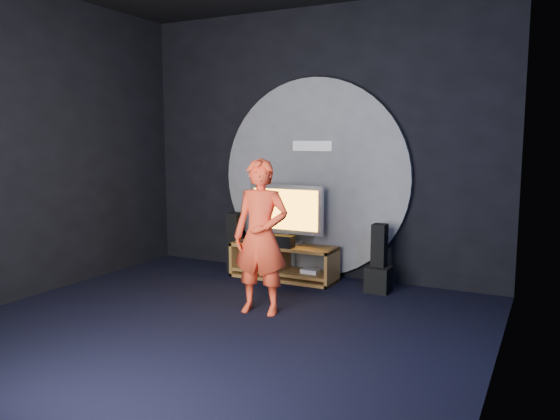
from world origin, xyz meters
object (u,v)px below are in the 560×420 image
object	(u,v)px
media_console	(284,264)
tower_speaker_right	(379,258)
tv	(286,212)
tower_speaker_left	(235,242)
player	(261,237)
subwoofer	(378,279)

from	to	relation	value
media_console	tower_speaker_right	distance (m)	1.28
media_console	tv	bearing A→B (deg)	96.03
media_console	tower_speaker_left	xyz separation A→B (m)	(-0.79, 0.06, 0.21)
tower_speaker_left	player	size ratio (longest dim) A/B	0.50
media_console	tv	size ratio (longest dim) A/B	1.36
media_console	tv	distance (m)	0.68
tower_speaker_right	media_console	bearing A→B (deg)	-179.50
tower_speaker_right	tower_speaker_left	bearing A→B (deg)	178.71
tv	subwoofer	size ratio (longest dim) A/B	3.37
tower_speaker_left	tower_speaker_right	world-z (taller)	same
media_console	subwoofer	world-z (taller)	media_console
tower_speaker_right	tv	bearing A→B (deg)	177.46
tv	subwoofer	xyz separation A→B (m)	(1.28, -0.10, -0.72)
tower_speaker_left	player	xyz separation A→B (m)	(1.19, -1.40, 0.40)
tv	tower_speaker_right	xyz separation A→B (m)	(1.27, -0.06, -0.47)
tower_speaker_right	subwoofer	distance (m)	0.26
media_console	subwoofer	bearing A→B (deg)	-1.51
media_console	tower_speaker_right	xyz separation A→B (m)	(1.26, 0.01, 0.21)
media_console	tower_speaker_right	size ratio (longest dim) A/B	1.72
subwoofer	player	world-z (taller)	player
tower_speaker_left	media_console	bearing A→B (deg)	-4.16
tower_speaker_left	subwoofer	world-z (taller)	tower_speaker_left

